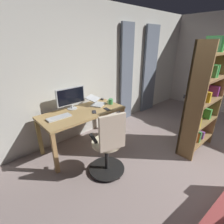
# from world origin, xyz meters

# --- Properties ---
(back_room_partition) EXTENTS (5.68, 0.10, 2.64)m
(back_room_partition) POSITION_xyz_m (0.00, -2.64, 1.32)
(back_room_partition) COLOR silver
(back_room_partition) RESTS_ON ground
(curtain_left_panel) EXTENTS (0.53, 0.06, 2.30)m
(curtain_left_panel) POSITION_xyz_m (-1.33, -2.53, 1.15)
(curtain_left_panel) COLOR slate
(curtain_left_panel) RESTS_ON ground
(curtain_right_panel) EXTENTS (0.39, 0.06, 2.30)m
(curtain_right_panel) POSITION_xyz_m (-0.39, -2.53, 1.15)
(curtain_right_panel) COLOR slate
(curtain_right_panel) RESTS_ON ground
(desk) EXTENTS (1.51, 0.71, 0.74)m
(desk) POSITION_xyz_m (1.17, -2.14, 0.65)
(desk) COLOR tan
(desk) RESTS_ON ground
(office_chair) EXTENTS (0.56, 0.56, 1.05)m
(office_chair) POSITION_xyz_m (1.30, -1.27, 0.48)
(office_chair) COLOR black
(office_chair) RESTS_ON ground
(computer_monitor) EXTENTS (0.56, 0.18, 0.41)m
(computer_monitor) POSITION_xyz_m (1.24, -2.38, 0.97)
(computer_monitor) COLOR #B7BCC1
(computer_monitor) RESTS_ON desk
(computer_keyboard) EXTENTS (0.40, 0.15, 0.02)m
(computer_keyboard) POSITION_xyz_m (1.61, -2.15, 0.75)
(computer_keyboard) COLOR #B7BCC1
(computer_keyboard) RESTS_ON desk
(laptop) EXTENTS (0.40, 0.42, 0.16)m
(laptop) POSITION_xyz_m (0.77, -2.24, 0.79)
(laptop) COLOR #B7BCC1
(laptop) RESTS_ON desk
(computer_mouse) EXTENTS (0.06, 0.10, 0.04)m
(computer_mouse) POSITION_xyz_m (0.49, -2.41, 0.76)
(computer_mouse) COLOR #333338
(computer_mouse) RESTS_ON desk
(cell_phone_face_up) EXTENTS (0.13, 0.16, 0.01)m
(cell_phone_face_up) POSITION_xyz_m (1.03, -1.96, 0.75)
(cell_phone_face_up) COLOR #232328
(cell_phone_face_up) RESTS_ON desk
(cell_phone_by_monitor) EXTENTS (0.09, 0.15, 0.01)m
(cell_phone_by_monitor) POSITION_xyz_m (0.78, -1.91, 0.75)
(cell_phone_by_monitor) COLOR black
(cell_phone_by_monitor) RESTS_ON desk
(mug_coffee) EXTENTS (0.14, 0.09, 0.10)m
(mug_coffee) POSITION_xyz_m (0.53, -2.09, 0.79)
(mug_coffee) COLOR #3D9951
(mug_coffee) RESTS_ON desk
(bookshelf) EXTENTS (0.88, 0.30, 1.98)m
(bookshelf) POSITION_xyz_m (-0.37, -0.72, 0.97)
(bookshelf) COLOR olive
(bookshelf) RESTS_ON ground
(piano_keyboard) EXTENTS (1.30, 0.36, 0.76)m
(piano_keyboard) POSITION_xyz_m (-1.80, -1.21, 0.70)
(piano_keyboard) COLOR black
(piano_keyboard) RESTS_ON ground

